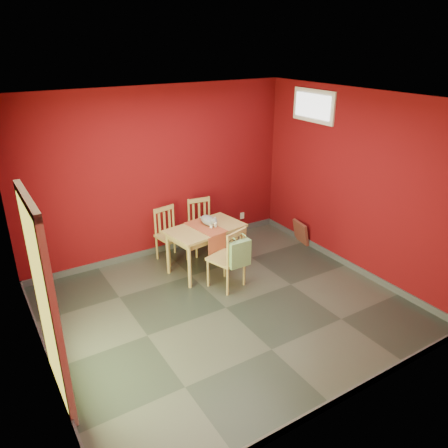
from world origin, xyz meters
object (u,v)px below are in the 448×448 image
chair_near (229,258)px  cat (208,219)px  dining_table (206,233)px  chair_far_right (202,225)px  tote_bag (240,254)px  picture_frame (301,232)px  chair_far_left (170,234)px

chair_near → cat: size_ratio=2.40×
dining_table → chair_far_right: bearing=65.6°
chair_near → tote_bag: bearing=-79.0°
chair_far_right → cat: bearing=-109.0°
cat → picture_frame: 1.90m
tote_bag → chair_near: bearing=101.0°
chair_far_right → picture_frame: 1.75m
chair_far_right → cat: (-0.18, -0.54, 0.35)m
chair_far_right → cat: cat is taller
chair_far_left → picture_frame: bearing=-16.3°
chair_far_right → chair_near: bearing=-101.8°
chair_far_left → dining_table: bearing=-62.9°
chair_far_left → chair_near: bearing=-74.9°
tote_bag → picture_frame: tote_bag is taller
cat → picture_frame: cat is taller
cat → dining_table: bearing=-174.1°
chair_far_left → picture_frame: (2.20, -0.64, -0.25)m
tote_bag → cat: cat is taller
chair_near → cat: chair_near is taller
chair_far_right → tote_bag: 1.47m
dining_table → tote_bag: bearing=-85.8°
dining_table → chair_far_left: (-0.31, 0.61, -0.18)m
chair_far_right → chair_near: size_ratio=0.97×
dining_table → chair_far_left: chair_far_left is taller
picture_frame → dining_table: bearing=179.0°
chair_near → cat: bearing=84.0°
dining_table → picture_frame: bearing=-1.0°
chair_near → tote_bag: chair_near is taller
chair_near → picture_frame: chair_near is taller
chair_far_left → cat: (0.41, -0.54, 0.36)m
cat → chair_far_left: bearing=94.7°
chair_far_right → chair_near: (-0.26, -1.23, 0.01)m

